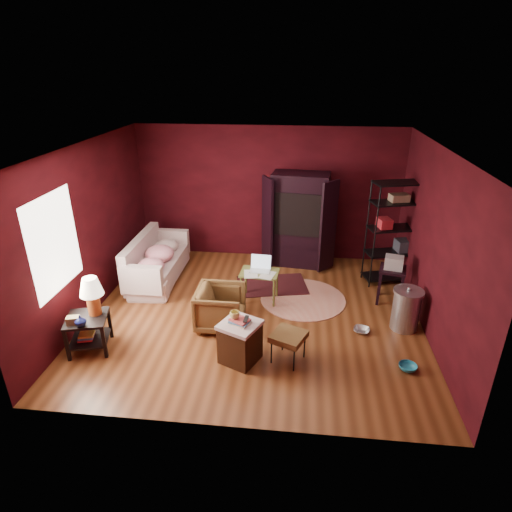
% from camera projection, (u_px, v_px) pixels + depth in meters
% --- Properties ---
extents(room, '(5.54, 5.04, 2.84)m').
position_uv_depth(room, '(252.00, 238.00, 6.72)').
color(room, brown).
rests_on(room, ground).
extents(sofa, '(0.67, 1.89, 0.73)m').
position_uv_depth(sofa, '(158.00, 263.00, 8.32)').
color(sofa, beige).
rests_on(sofa, ground).
extents(armchair, '(0.69, 0.74, 0.75)m').
position_uv_depth(armchair, '(221.00, 306.00, 6.82)').
color(armchair, black).
rests_on(armchair, ground).
extents(pet_bowl_steel, '(0.26, 0.13, 0.25)m').
position_uv_depth(pet_bowl_steel, '(362.00, 325.00, 6.77)').
color(pet_bowl_steel, silver).
rests_on(pet_bowl_steel, ground).
extents(pet_bowl_turquoise, '(0.26, 0.09, 0.25)m').
position_uv_depth(pet_bowl_turquoise, '(409.00, 362.00, 5.93)').
color(pet_bowl_turquoise, teal).
rests_on(pet_bowl_turquoise, ground).
extents(vase, '(0.21, 0.21, 0.16)m').
position_uv_depth(vase, '(80.00, 321.00, 5.99)').
color(vase, '#0C113D').
rests_on(vase, side_table).
extents(mug, '(0.15, 0.12, 0.14)m').
position_uv_depth(mug, '(235.00, 314.00, 5.89)').
color(mug, '#CFBF65').
rests_on(mug, hamper).
extents(side_table, '(0.70, 0.70, 1.13)m').
position_uv_depth(side_table, '(90.00, 307.00, 6.21)').
color(side_table, black).
rests_on(side_table, ground).
extents(sofa_cushions, '(0.79, 1.95, 0.82)m').
position_uv_depth(sofa_cushions, '(155.00, 262.00, 8.28)').
color(sofa_cushions, beige).
rests_on(sofa_cushions, sofa).
extents(hamper, '(0.67, 0.67, 0.71)m').
position_uv_depth(hamper, '(240.00, 341.00, 6.05)').
color(hamper, '#3E1F0E').
rests_on(hamper, ground).
extents(footstool, '(0.58, 0.58, 0.45)m').
position_uv_depth(footstool, '(289.00, 337.00, 6.02)').
color(footstool, black).
rests_on(footstool, ground).
extents(rug_round, '(1.62, 1.62, 0.01)m').
position_uv_depth(rug_round, '(303.00, 299.00, 7.77)').
color(rug_round, beige).
rests_on(rug_round, ground).
extents(rug_oriental, '(1.46, 1.12, 0.01)m').
position_uv_depth(rug_oriental, '(272.00, 285.00, 8.22)').
color(rug_oriental, '#491319').
rests_on(rug_oriental, ground).
extents(laptop_desk, '(0.70, 0.56, 0.82)m').
position_uv_depth(laptop_desk, '(260.00, 275.00, 7.53)').
color(laptop_desk, olive).
rests_on(laptop_desk, ground).
extents(tv_armoire, '(1.52, 0.92, 1.94)m').
position_uv_depth(tv_armoire, '(299.00, 219.00, 8.75)').
color(tv_armoire, black).
rests_on(tv_armoire, ground).
extents(wire_shelving, '(1.05, 0.65, 1.99)m').
position_uv_depth(wire_shelving, '(395.00, 229.00, 7.99)').
color(wire_shelving, black).
rests_on(wire_shelving, ground).
extents(small_stand, '(0.53, 0.53, 0.88)m').
position_uv_depth(small_stand, '(393.00, 268.00, 7.43)').
color(small_stand, black).
rests_on(small_stand, ground).
extents(trash_can, '(0.47, 0.47, 0.74)m').
position_uv_depth(trash_can, '(406.00, 309.00, 6.79)').
color(trash_can, '#AFAFB7').
rests_on(trash_can, ground).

